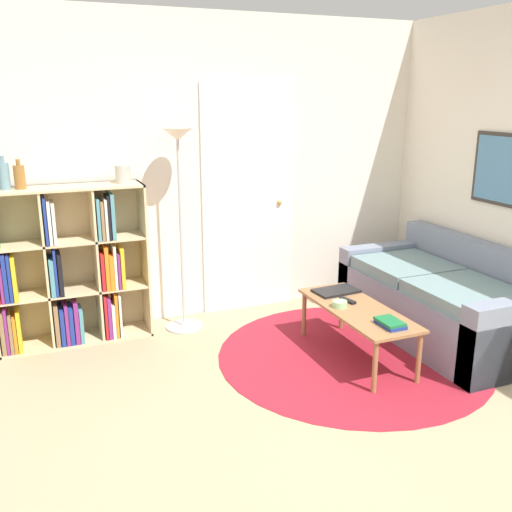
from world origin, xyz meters
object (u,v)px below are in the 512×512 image
at_px(laptop, 336,291).
at_px(bottle_right, 20,177).
at_px(bottle_middle, 4,176).
at_px(vase_on_shelf, 123,174).
at_px(bookshelf, 66,272).
at_px(coffee_table, 357,313).
at_px(floor_lamp, 179,180).
at_px(bowl, 340,304).
at_px(couch, 446,302).

height_order(laptop, bottle_right, bottle_right).
bearing_deg(bottle_middle, vase_on_shelf, -0.47).
distance_m(bookshelf, coffee_table, 2.30).
xyz_separation_m(bottle_middle, vase_on_shelf, (0.86, -0.01, -0.03)).
distance_m(floor_lamp, laptop, 1.55).
xyz_separation_m(floor_lamp, vase_on_shelf, (-0.43, 0.09, 0.05)).
xyz_separation_m(floor_lamp, bowl, (0.94, -0.99, -0.85)).
xyz_separation_m(laptop, bowl, (-0.15, -0.30, 0.01)).
height_order(floor_lamp, couch, floor_lamp).
bearing_deg(couch, vase_on_shelf, 156.35).
bearing_deg(vase_on_shelf, floor_lamp, -11.63).
height_order(floor_lamp, coffee_table, floor_lamp).
relative_size(couch, vase_on_shelf, 12.32).
bearing_deg(vase_on_shelf, bottle_right, 179.72).
xyz_separation_m(laptop, bottle_right, (-2.26, 0.78, 0.94)).
xyz_separation_m(floor_lamp, bottle_right, (-1.18, 0.09, 0.07)).
height_order(laptop, bottle_middle, bottle_middle).
bearing_deg(coffee_table, couch, 6.05).
xyz_separation_m(bowl, vase_on_shelf, (-1.37, 1.08, 0.91)).
bearing_deg(bottle_right, bottle_middle, 178.17).
bearing_deg(floor_lamp, bowl, -46.61).
bearing_deg(coffee_table, bottle_middle, 153.74).
bearing_deg(coffee_table, vase_on_shelf, 142.29).
relative_size(couch, bottle_right, 7.99).
relative_size(laptop, bottle_right, 1.68).
relative_size(bookshelf, couch, 0.72).
distance_m(coffee_table, bottle_middle, 2.79).
distance_m(couch, bottle_middle, 3.58).
relative_size(bottle_middle, bottle_right, 1.13).
relative_size(coffee_table, vase_on_shelf, 7.81).
bearing_deg(bookshelf, couch, -20.01).
distance_m(bookshelf, bottle_right, 0.81).
bearing_deg(bookshelf, bowl, -30.24).
relative_size(laptop, bowl, 3.32).
xyz_separation_m(bottle_middle, bottle_right, (0.10, -0.00, -0.01)).
distance_m(coffee_table, bowl, 0.15).
xyz_separation_m(bookshelf, bottle_middle, (-0.36, 0.00, 0.78)).
bearing_deg(bowl, bookshelf, 149.76).
height_order(bowl, bottle_middle, bottle_middle).
bearing_deg(couch, floor_lamp, 153.97).
xyz_separation_m(bookshelf, floor_lamp, (0.92, -0.09, 0.69)).
distance_m(bottle_right, vase_on_shelf, 0.75).
distance_m(bottle_middle, vase_on_shelf, 0.86).
height_order(bookshelf, coffee_table, bookshelf).
relative_size(bookshelf, bottle_right, 5.73).
relative_size(couch, laptop, 4.76).
distance_m(bowl, bottle_middle, 2.65).
bearing_deg(couch, laptop, 162.86).
bearing_deg(floor_lamp, bottle_middle, 175.76).
height_order(bookshelf, vase_on_shelf, vase_on_shelf).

